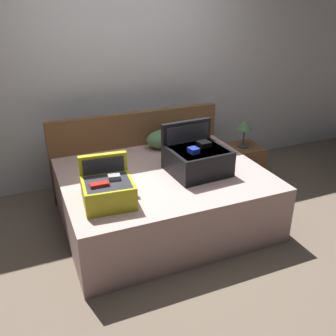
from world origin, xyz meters
TOP-DOWN VIEW (x-y plane):
  - ground_plane at (0.00, 0.00)m, footprint 12.00×12.00m
  - back_wall at (0.00, 1.65)m, footprint 8.00×0.10m
  - bed at (0.00, 0.40)m, footprint 1.90×1.51m
  - headboard at (0.00, 1.20)m, footprint 1.94×0.08m
  - hard_case_large at (0.30, 0.30)m, footprint 0.55×0.53m
  - hard_case_medium at (-0.62, 0.06)m, footprint 0.43×0.44m
  - pillow_near_headboard at (0.30, 0.99)m, footprint 0.52×0.32m
  - nightstand at (1.23, 0.91)m, footprint 0.44×0.40m
  - table_lamp at (1.23, 0.91)m, footprint 0.18×0.18m

SIDE VIEW (x-z plane):
  - ground_plane at x=0.00m, z-range 0.00..0.00m
  - nightstand at x=1.23m, z-range 0.00..0.45m
  - bed at x=0.00m, z-range 0.00..0.55m
  - headboard at x=0.00m, z-range 0.00..0.93m
  - pillow_near_headboard at x=0.30m, z-range 0.55..0.76m
  - hard_case_medium at x=-0.62m, z-range 0.49..0.85m
  - hard_case_large at x=0.30m, z-range 0.48..0.92m
  - table_lamp at x=1.23m, z-range 0.54..0.88m
  - back_wall at x=0.00m, z-range 0.00..2.60m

